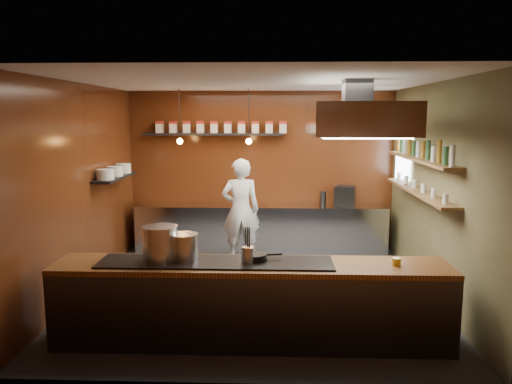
{
  "coord_description": "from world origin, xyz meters",
  "views": [
    {
      "loc": [
        0.25,
        -6.94,
        2.54
      ],
      "look_at": [
        -0.03,
        0.4,
        1.41
      ],
      "focal_mm": 35.0,
      "sensor_mm": 36.0,
      "label": 1
    }
  ],
  "objects_px": {
    "stockpot_small": "(185,246)",
    "chef": "(241,210)",
    "stockpot_large": "(160,243)",
    "espresso_machine": "(345,195)",
    "extractor_hood": "(356,118)"
  },
  "relations": [
    {
      "from": "extractor_hood",
      "to": "stockpot_large",
      "type": "relative_size",
      "value": 5.11
    },
    {
      "from": "extractor_hood",
      "to": "chef",
      "type": "bearing_deg",
      "value": 129.01
    },
    {
      "from": "extractor_hood",
      "to": "chef",
      "type": "relative_size",
      "value": 1.1
    },
    {
      "from": "extractor_hood",
      "to": "espresso_machine",
      "type": "xyz_separation_m",
      "value": [
        0.26,
        2.63,
        -1.43
      ]
    },
    {
      "from": "extractor_hood",
      "to": "chef",
      "type": "height_order",
      "value": "extractor_hood"
    },
    {
      "from": "stockpot_small",
      "to": "espresso_machine",
      "type": "bearing_deg",
      "value": 58.32
    },
    {
      "from": "stockpot_small",
      "to": "chef",
      "type": "bearing_deg",
      "value": 82.45
    },
    {
      "from": "stockpot_large",
      "to": "stockpot_small",
      "type": "bearing_deg",
      "value": 6.42
    },
    {
      "from": "stockpot_large",
      "to": "espresso_machine",
      "type": "relative_size",
      "value": 1.1
    },
    {
      "from": "stockpot_small",
      "to": "espresso_machine",
      "type": "height_order",
      "value": "espresso_machine"
    },
    {
      "from": "espresso_machine",
      "to": "chef",
      "type": "height_order",
      "value": "chef"
    },
    {
      "from": "extractor_hood",
      "to": "chef",
      "type": "distance_m",
      "value": 3.06
    },
    {
      "from": "stockpot_large",
      "to": "chef",
      "type": "relative_size",
      "value": 0.22
    },
    {
      "from": "stockpot_small",
      "to": "stockpot_large",
      "type": "bearing_deg",
      "value": -173.58
    },
    {
      "from": "stockpot_large",
      "to": "chef",
      "type": "distance_m",
      "value": 3.25
    }
  ]
}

